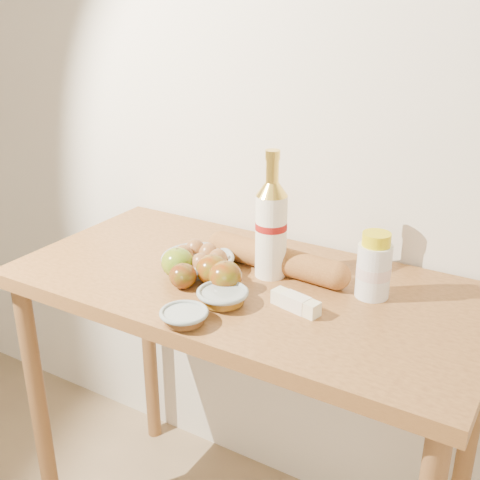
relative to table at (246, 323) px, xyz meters
name	(u,v)px	position (x,y,z in m)	size (l,w,h in m)	color
back_wall	(308,101)	(0.00, 0.33, 0.52)	(3.50, 0.02, 2.60)	silver
table	(246,323)	(0.00, 0.00, 0.00)	(1.20, 0.60, 0.90)	#A66D35
bourbon_bottle	(271,227)	(0.04, 0.06, 0.26)	(0.08, 0.08, 0.33)	white
cream_bottle	(374,267)	(0.30, 0.08, 0.20)	(0.11, 0.11, 0.16)	silver
egg_bowl	(199,261)	(-0.13, -0.01, 0.15)	(0.24, 0.24, 0.07)	#909D98
baguette	(275,259)	(0.04, 0.09, 0.16)	(0.42, 0.10, 0.07)	#AA6D33
apple_yellowgreen	(178,263)	(-0.16, -0.07, 0.16)	(0.09, 0.09, 0.08)	olive
apple_redgreen_front	(183,276)	(-0.11, -0.11, 0.15)	(0.08, 0.08, 0.06)	maroon
apple_redgreen_right	(225,276)	(-0.02, -0.07, 0.16)	(0.09, 0.09, 0.08)	#980C08
sugar_bowl	(184,316)	(-0.01, -0.25, 0.14)	(0.13, 0.13, 0.03)	#919E99
syrup_bowl	(223,296)	(0.02, -0.13, 0.14)	(0.14, 0.14, 0.03)	gray
butter_stick	(296,303)	(0.17, -0.07, 0.14)	(0.13, 0.06, 0.04)	#F8EDC0
apple_extra	(212,269)	(-0.06, -0.06, 0.16)	(0.09, 0.09, 0.08)	#980C08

